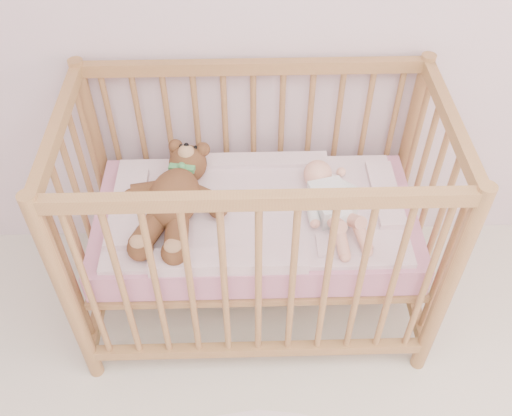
{
  "coord_description": "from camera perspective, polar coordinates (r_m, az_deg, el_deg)",
  "views": [
    {
      "loc": [
        -0.28,
        0.1,
        2.11
      ],
      "look_at": [
        -0.24,
        1.55,
        0.62
      ],
      "focal_mm": 40.0,
      "sensor_mm": 36.0,
      "label": 1
    }
  ],
  "objects": [
    {
      "name": "crib",
      "position": [
        2.2,
        -0.03,
        -1.24
      ],
      "size": [
        1.36,
        0.76,
        1.0
      ],
      "primitive_type": null,
      "color": "#A58146",
      "rests_on": "floor"
    },
    {
      "name": "mattress",
      "position": [
        2.21,
        -0.03,
        -1.51
      ],
      "size": [
        1.22,
        0.62,
        0.13
      ],
      "primitive_type": "cube",
      "color": "#CD7F9F",
      "rests_on": "crib"
    },
    {
      "name": "blanket",
      "position": [
        2.16,
        -0.04,
        -0.16
      ],
      "size": [
        1.1,
        0.58,
        0.06
      ],
      "primitive_type": null,
      "color": "#D1909B",
      "rests_on": "mattress"
    },
    {
      "name": "baby",
      "position": [
        2.11,
        7.58,
        1.01
      ],
      "size": [
        0.35,
        0.54,
        0.12
      ],
      "primitive_type": null,
      "rotation": [
        0.0,
        0.0,
        0.25
      ],
      "color": "white",
      "rests_on": "blanket"
    },
    {
      "name": "teddy_bear",
      "position": [
        2.1,
        -8.19,
        0.91
      ],
      "size": [
        0.52,
        0.66,
        0.16
      ],
      "primitive_type": null,
      "rotation": [
        0.0,
        0.0,
        -0.19
      ],
      "color": "brown",
      "rests_on": "blanket"
    }
  ]
}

